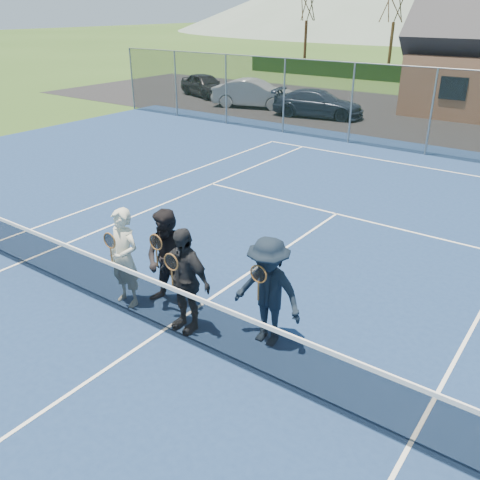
{
  "coord_description": "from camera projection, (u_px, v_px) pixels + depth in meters",
  "views": [
    {
      "loc": [
        5.12,
        -4.88,
        4.9
      ],
      "look_at": [
        0.49,
        1.5,
        1.25
      ],
      "focal_mm": 38.0,
      "sensor_mm": 36.0,
      "label": 1
    }
  ],
  "objects": [
    {
      "name": "ground",
      "position": [
        470.0,
        124.0,
        23.06
      ],
      "size": [
        220.0,
        220.0,
        0.0
      ],
      "primitive_type": "plane",
      "color": "#2D4B1B",
      "rests_on": "ground"
    },
    {
      "name": "court_surface",
      "position": [
        163.0,
        332.0,
        8.37
      ],
      "size": [
        30.0,
        30.0,
        0.02
      ],
      "primitive_type": "cube",
      "color": "navy",
      "rests_on": "ground"
    },
    {
      "name": "tarmac_carpark",
      "position": [
        386.0,
        114.0,
        25.19
      ],
      "size": [
        40.0,
        12.0,
        0.01
      ],
      "primitive_type": "cube",
      "color": "black",
      "rests_on": "ground"
    },
    {
      "name": "car_a",
      "position": [
        205.0,
        85.0,
        29.85
      ],
      "size": [
        4.14,
        2.8,
        1.31
      ],
      "primitive_type": "imported",
      "rotation": [
        0.0,
        0.0,
        1.21
      ],
      "color": "black",
      "rests_on": "ground"
    },
    {
      "name": "car_b",
      "position": [
        254.0,
        94.0,
        26.57
      ],
      "size": [
        4.57,
        2.69,
        1.42
      ],
      "primitive_type": "imported",
      "rotation": [
        0.0,
        0.0,
        1.87
      ],
      "color": "gray",
      "rests_on": "ground"
    },
    {
      "name": "car_c",
      "position": [
        318.0,
        104.0,
        24.32
      ],
      "size": [
        4.62,
        2.6,
        1.26
      ],
      "primitive_type": "imported",
      "rotation": [
        0.0,
        0.0,
        1.77
      ],
      "color": "#1B2536",
      "rests_on": "ground"
    },
    {
      "name": "court_markings",
      "position": [
        163.0,
        331.0,
        8.36
      ],
      "size": [
        11.03,
        23.83,
        0.01
      ],
      "color": "white",
      "rests_on": "court_surface"
    },
    {
      "name": "tennis_net",
      "position": [
        161.0,
        304.0,
        8.15
      ],
      "size": [
        11.68,
        0.08,
        1.1
      ],
      "color": "slate",
      "rests_on": "ground"
    },
    {
      "name": "perimeter_fence",
      "position": [
        431.0,
        112.0,
        17.65
      ],
      "size": [
        30.07,
        0.07,
        3.02
      ],
      "color": "slate",
      "rests_on": "ground"
    },
    {
      "name": "player_a",
      "position": [
        124.0,
        258.0,
        8.81
      ],
      "size": [
        0.67,
        0.51,
        1.8
      ],
      "color": "beige",
      "rests_on": "court_surface"
    },
    {
      "name": "player_b",
      "position": [
        169.0,
        259.0,
        8.75
      ],
      "size": [
        0.98,
        0.82,
        1.8
      ],
      "color": "black",
      "rests_on": "court_surface"
    },
    {
      "name": "player_c",
      "position": [
        184.0,
        280.0,
        8.1
      ],
      "size": [
        1.08,
        0.53,
        1.8
      ],
      "color": "black",
      "rests_on": "court_surface"
    },
    {
      "name": "player_d",
      "position": [
        268.0,
        292.0,
        7.76
      ],
      "size": [
        1.18,
        0.7,
        1.8
      ],
      "color": "black",
      "rests_on": "court_surface"
    }
  ]
}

